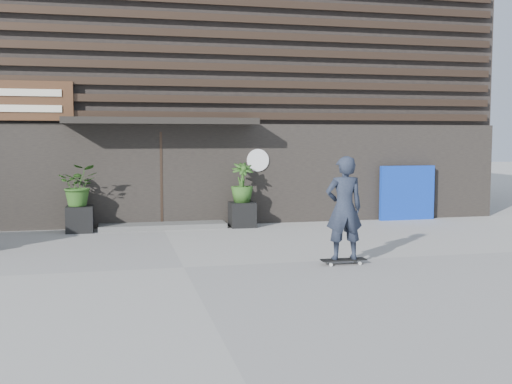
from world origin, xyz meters
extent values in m
plane|color=#9D9A95|center=(0.00, 0.00, 0.00)|extent=(80.00, 80.00, 0.00)
cube|color=#51504E|center=(0.00, 4.60, 0.06)|extent=(3.00, 0.80, 0.12)
cube|color=black|center=(-1.90, 4.40, 0.30)|extent=(0.60, 0.60, 0.60)
imported|color=#2D591E|center=(-1.90, 4.40, 1.08)|extent=(0.86, 0.75, 0.96)
cube|color=black|center=(1.90, 4.40, 0.30)|extent=(0.60, 0.60, 0.60)
imported|color=#2D591E|center=(1.90, 4.40, 1.08)|extent=(0.54, 0.54, 0.96)
cube|color=#0C2EA3|center=(6.40, 4.70, 0.71)|extent=(1.53, 0.15, 1.43)
cube|color=black|center=(0.00, 10.00, 4.00)|extent=(18.00, 10.00, 8.00)
cube|color=black|center=(0.00, 4.94, 1.25)|extent=(18.00, 0.12, 2.50)
cube|color=#38281E|center=(0.00, 4.88, 2.70)|extent=(17.60, 0.08, 0.18)
cube|color=#38281E|center=(0.00, 4.88, 3.09)|extent=(17.60, 0.08, 0.18)
cube|color=#38281E|center=(0.00, 4.88, 3.48)|extent=(17.60, 0.08, 0.18)
cube|color=#38281E|center=(0.00, 4.88, 3.88)|extent=(17.60, 0.08, 0.18)
cube|color=#38281E|center=(0.00, 4.88, 4.27)|extent=(17.60, 0.08, 0.18)
cube|color=#38281E|center=(0.00, 4.88, 4.66)|extent=(17.60, 0.08, 0.18)
cube|color=#38281E|center=(0.00, 4.88, 5.05)|extent=(17.60, 0.08, 0.18)
cube|color=black|center=(0.00, 4.50, 2.55)|extent=(4.50, 1.00, 0.15)
cube|color=black|center=(0.00, 5.10, 1.15)|extent=(2.40, 0.30, 2.30)
cube|color=#38281E|center=(0.00, 4.92, 1.15)|extent=(0.06, 0.10, 2.30)
cube|color=#472B19|center=(-3.20, 4.80, 3.00)|extent=(2.40, 0.10, 0.90)
cube|color=beige|center=(-3.20, 4.73, 3.18)|extent=(1.90, 0.02, 0.16)
cube|color=beige|center=(-3.20, 4.73, 2.82)|extent=(1.90, 0.02, 0.16)
cylinder|color=white|center=(2.40, 4.86, 1.60)|extent=(0.56, 0.03, 0.56)
cube|color=black|center=(2.68, -0.38, 0.09)|extent=(0.78, 0.20, 0.02)
cylinder|color=beige|center=(2.42, -0.48, 0.03)|extent=(0.06, 0.03, 0.06)
cylinder|color=#A6A7A2|center=(2.42, -0.28, 0.03)|extent=(0.06, 0.03, 0.06)
cylinder|color=#BBBBB6|center=(2.94, -0.48, 0.03)|extent=(0.06, 0.03, 0.06)
cylinder|color=#A2A39E|center=(2.94, -0.28, 0.03)|extent=(0.06, 0.03, 0.06)
imported|color=#1B2232|center=(2.68, -0.38, 0.97)|extent=(0.66, 0.45, 1.75)
camera|label=1|loc=(-1.08, -10.07, 2.14)|focal=43.00mm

